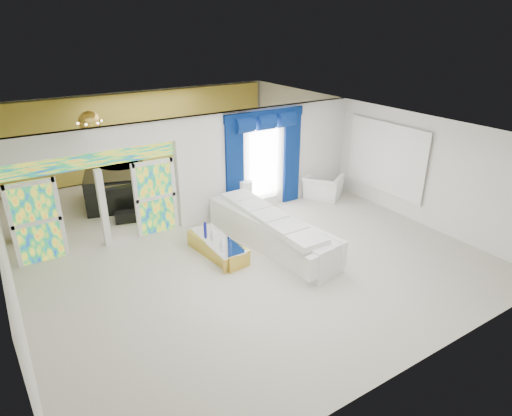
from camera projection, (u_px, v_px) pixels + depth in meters
floor at (223, 233)px, 11.67m from camera, size 12.00×12.00×0.00m
dividing_wall at (269, 158)px, 12.90m from camera, size 5.70×0.18×3.00m
dividing_header at (89, 140)px, 9.95m from camera, size 4.30×0.18×0.55m
stained_panel_left at (37, 222)px, 9.94m from camera, size 0.95×0.04×2.00m
stained_panel_right at (156, 197)px, 11.34m from camera, size 0.95×0.04×2.00m
stained_transom at (92, 160)px, 10.14m from camera, size 4.00×0.05×0.35m
window_pane at (264, 161)px, 12.72m from camera, size 1.00×0.02×2.30m
blue_drape_left at (235, 169)px, 12.23m from camera, size 0.55×0.10×2.80m
blue_drape_right at (292, 158)px, 13.21m from camera, size 0.55×0.10×2.80m
blue_pelmet at (265, 115)px, 12.15m from camera, size 2.60×0.12×0.25m
wall_mirror at (386, 158)px, 12.70m from camera, size 0.04×2.70×1.90m
gold_curtains at (144, 133)px, 15.63m from camera, size 9.70×0.12×2.90m
white_sofa at (270, 232)px, 10.86m from camera, size 1.39×4.15×0.77m
coffee_table at (217, 248)px, 10.50m from camera, size 0.83×1.86×0.40m
console_table at (255, 204)px, 12.91m from camera, size 1.29×0.42×0.43m
table_lamp at (246, 191)px, 12.56m from camera, size 0.36×0.36×0.58m
armchair at (323, 187)px, 13.84m from camera, size 1.45×1.50×0.74m
grand_piano at (114, 187)px, 13.39m from camera, size 2.10×2.44×1.05m
piano_bench at (132, 216)px, 12.30m from camera, size 0.96×0.58×0.30m
tv_console at (25, 224)px, 11.24m from camera, size 0.56×0.52×0.80m
chandelier at (90, 122)px, 12.11m from camera, size 0.60×0.60×0.60m
decanters at (218, 238)px, 10.32m from camera, size 0.15×1.28×0.23m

